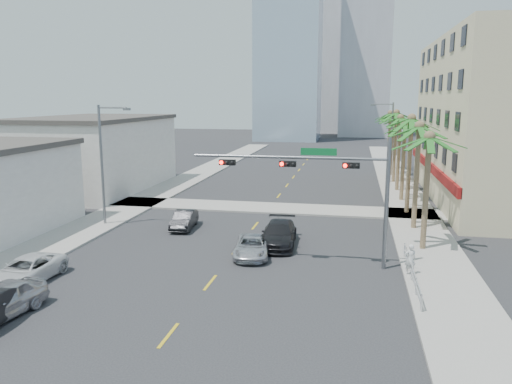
{
  "coord_description": "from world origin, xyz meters",
  "views": [
    {
      "loc": [
        7.13,
        -19.77,
        9.5
      ],
      "look_at": [
        0.99,
        11.33,
        3.5
      ],
      "focal_mm": 35.0,
      "sensor_mm": 36.0,
      "label": 1
    }
  ],
  "objects_px": {
    "traffic_signal_mast": "(328,179)",
    "car_parked_far": "(26,270)",
    "car_lane_left": "(184,220)",
    "pedestrian": "(410,259)",
    "car_lane_right": "(279,234)",
    "car_lane_center": "(252,246)"
  },
  "relations": [
    {
      "from": "traffic_signal_mast",
      "to": "car_parked_far",
      "type": "distance_m",
      "value": 16.83
    },
    {
      "from": "car_lane_left",
      "to": "pedestrian",
      "type": "relative_size",
      "value": 2.4
    },
    {
      "from": "traffic_signal_mast",
      "to": "car_parked_far",
      "type": "height_order",
      "value": "traffic_signal_mast"
    },
    {
      "from": "car_lane_left",
      "to": "pedestrian",
      "type": "bearing_deg",
      "value": -31.85
    },
    {
      "from": "car_lane_left",
      "to": "car_lane_right",
      "type": "bearing_deg",
      "value": -27.64
    },
    {
      "from": "car_lane_center",
      "to": "car_lane_right",
      "type": "xyz_separation_m",
      "value": [
        1.27,
        2.54,
        0.15
      ]
    },
    {
      "from": "traffic_signal_mast",
      "to": "car_parked_far",
      "type": "relative_size",
      "value": 2.32
    },
    {
      "from": "car_parked_far",
      "to": "car_lane_right",
      "type": "distance_m",
      "value": 15.03
    },
    {
      "from": "traffic_signal_mast",
      "to": "car_lane_left",
      "type": "height_order",
      "value": "traffic_signal_mast"
    },
    {
      "from": "traffic_signal_mast",
      "to": "car_lane_left",
      "type": "distance_m",
      "value": 13.26
    },
    {
      "from": "traffic_signal_mast",
      "to": "pedestrian",
      "type": "relative_size",
      "value": 6.7
    },
    {
      "from": "car_lane_right",
      "to": "pedestrian",
      "type": "distance_m",
      "value": 8.94
    },
    {
      "from": "pedestrian",
      "to": "car_parked_far",
      "type": "bearing_deg",
      "value": 1.78
    },
    {
      "from": "car_lane_left",
      "to": "traffic_signal_mast",
      "type": "bearing_deg",
      "value": -36.68
    },
    {
      "from": "car_lane_center",
      "to": "car_lane_left",
      "type": "bearing_deg",
      "value": 131.75
    },
    {
      "from": "pedestrian",
      "to": "car_lane_right",
      "type": "bearing_deg",
      "value": -41.24
    },
    {
      "from": "car_parked_far",
      "to": "car_lane_center",
      "type": "distance_m",
      "value": 12.54
    },
    {
      "from": "traffic_signal_mast",
      "to": "car_lane_center",
      "type": "xyz_separation_m",
      "value": [
        -4.54,
        0.84,
        -4.45
      ]
    },
    {
      "from": "car_lane_left",
      "to": "car_lane_right",
      "type": "height_order",
      "value": "car_lane_right"
    },
    {
      "from": "car_parked_far",
      "to": "car_lane_left",
      "type": "xyz_separation_m",
      "value": [
        4.4,
        12.11,
        -0.01
      ]
    },
    {
      "from": "traffic_signal_mast",
      "to": "pedestrian",
      "type": "xyz_separation_m",
      "value": [
        4.52,
        -0.99,
        -4.08
      ]
    },
    {
      "from": "traffic_signal_mast",
      "to": "pedestrian",
      "type": "distance_m",
      "value": 6.17
    }
  ]
}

